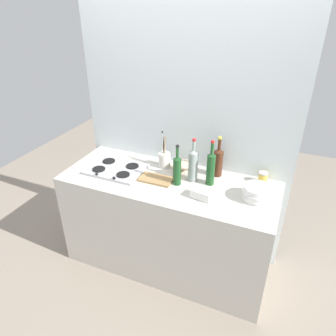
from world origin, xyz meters
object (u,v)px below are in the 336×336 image
stovetop_hob (116,169)px  butter_dish (202,194)px  mixing_bowl (181,167)px  wine_bottle_rightmost (177,170)px  cutting_board (156,179)px  wine_bottle_leftmost (218,161)px  plate_stack (257,193)px  utensil_crock (164,159)px  condiment_jar_front (263,177)px  wine_bottle_mid_right (211,168)px  wine_bottle_mid_left (193,164)px

stovetop_hob → butter_dish: size_ratio=3.01×
mixing_bowl → butter_dish: (0.29, -0.33, -0.00)m
wine_bottle_rightmost → cutting_board: wine_bottle_rightmost is taller
stovetop_hob → cutting_board: 0.39m
wine_bottle_leftmost → butter_dish: wine_bottle_leftmost is taller
plate_stack → mixing_bowl: size_ratio=1.07×
plate_stack → utensil_crock: size_ratio=0.64×
cutting_board → butter_dish: bearing=-13.1°
stovetop_hob → wine_bottle_rightmost: size_ratio=1.40×
cutting_board → wine_bottle_rightmost: bearing=4.8°
mixing_bowl → cutting_board: (-0.14, -0.23, -0.03)m
mixing_bowl → condiment_jar_front: 0.68m
utensil_crock → condiment_jar_front: bearing=4.6°
stovetop_hob → utensil_crock: 0.43m
plate_stack → wine_bottle_mid_right: size_ratio=0.55×
butter_dish → cutting_board: size_ratio=0.58×
wine_bottle_mid_right → wine_bottle_rightmost: (-0.25, -0.11, -0.02)m
utensil_crock → cutting_board: size_ratio=1.19×
wine_bottle_leftmost → wine_bottle_rightmost: 0.37m
wine_bottle_rightmost → utensil_crock: wine_bottle_rightmost is taller
mixing_bowl → condiment_jar_front: condiment_jar_front is taller
wine_bottle_leftmost → utensil_crock: wine_bottle_leftmost is taller
wine_bottle_leftmost → wine_bottle_mid_left: (-0.16, -0.16, 0.01)m
wine_bottle_rightmost → utensil_crock: (-0.21, 0.23, -0.06)m
stovetop_hob → wine_bottle_rightmost: (0.57, 0.00, 0.12)m
plate_stack → condiment_jar_front: size_ratio=2.27×
wine_bottle_mid_left → mixing_bowl: wine_bottle_mid_left is taller
condiment_jar_front → wine_bottle_rightmost: bearing=-155.0°
plate_stack → condiment_jar_front: plate_stack is taller
wine_bottle_mid_left → wine_bottle_mid_right: (0.15, 0.00, 0.00)m
stovetop_hob → plate_stack: size_ratio=2.28×
stovetop_hob → cutting_board: size_ratio=1.75×
stovetop_hob → butter_dish: (0.82, -0.11, 0.02)m
wine_bottle_mid_right → butter_dish: (0.00, -0.22, -0.11)m
plate_stack → wine_bottle_rightmost: size_ratio=0.61×
plate_stack → wine_bottle_mid_left: size_ratio=0.57×
wine_bottle_rightmost → wine_bottle_mid_left: bearing=46.9°
wine_bottle_mid_left → mixing_bowl: (-0.14, 0.11, -0.11)m
wine_bottle_mid_left → cutting_board: size_ratio=1.34×
plate_stack → utensil_crock: 0.86m
plate_stack → wine_bottle_leftmost: wine_bottle_leftmost is taller
butter_dish → condiment_jar_front: (0.39, 0.41, 0.01)m
plate_stack → butter_dish: (-0.38, -0.14, -0.02)m
utensil_crock → plate_stack: bearing=-13.4°
wine_bottle_mid_left → cutting_board: 0.33m
butter_dish → utensil_crock: size_ratio=0.49×
condiment_jar_front → butter_dish: bearing=-133.2°
condiment_jar_front → wine_bottle_leftmost: bearing=-175.4°
mixing_bowl → butter_dish: size_ratio=1.24×
utensil_crock → condiment_jar_front: utensil_crock is taller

